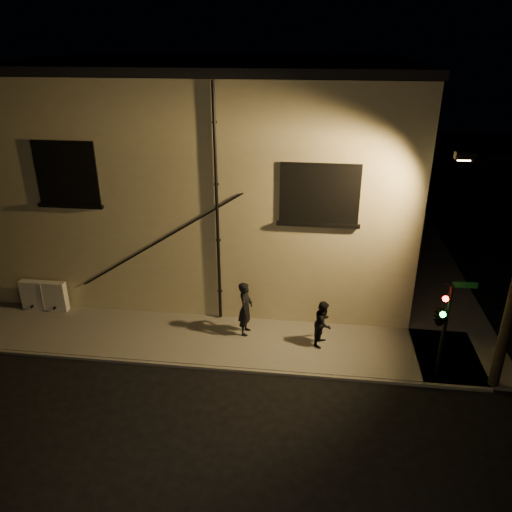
# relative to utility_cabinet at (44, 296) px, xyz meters

# --- Properties ---
(ground) EXTENTS (90.00, 90.00, 0.00)m
(ground) POSITION_rel_utility_cabinet_xyz_m (8.52, -2.70, -0.70)
(ground) COLOR black
(sidewalk) EXTENTS (21.00, 16.00, 0.12)m
(sidewalk) POSITION_rel_utility_cabinet_xyz_m (9.74, 1.69, -0.64)
(sidewalk) COLOR slate
(sidewalk) RESTS_ON ground
(building) EXTENTS (16.20, 12.23, 8.80)m
(building) POSITION_rel_utility_cabinet_xyz_m (5.52, 6.29, 3.71)
(building) COLOR beige
(building) RESTS_ON ground
(utility_cabinet) EXTENTS (1.76, 0.30, 1.16)m
(utility_cabinet) POSITION_rel_utility_cabinet_xyz_m (0.00, 0.00, 0.00)
(utility_cabinet) COLOR silver
(utility_cabinet) RESTS_ON sidewalk
(pedestrian_a) EXTENTS (0.54, 0.76, 1.96)m
(pedestrian_a) POSITION_rel_utility_cabinet_xyz_m (7.80, -0.69, 0.40)
(pedestrian_a) COLOR black
(pedestrian_a) RESTS_ON sidewalk
(pedestrian_b) EXTENTS (0.83, 0.93, 1.60)m
(pedestrian_b) POSITION_rel_utility_cabinet_xyz_m (10.47, -1.02, 0.22)
(pedestrian_b) COLOR black
(pedestrian_b) RESTS_ON sidewalk
(traffic_signal) EXTENTS (1.17, 1.86, 3.19)m
(traffic_signal) POSITION_rel_utility_cabinet_xyz_m (13.79, -2.36, 1.56)
(traffic_signal) COLOR black
(traffic_signal) RESTS_ON sidewalk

